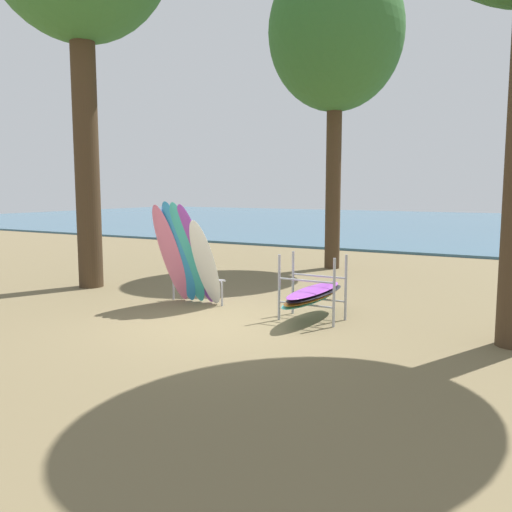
% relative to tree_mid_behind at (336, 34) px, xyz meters
% --- Properties ---
extents(ground_plane, '(80.00, 80.00, 0.00)m').
position_rel_tree_mid_behind_xyz_m(ground_plane, '(0.72, -7.67, -7.00)').
color(ground_plane, brown).
extents(lake_water, '(80.00, 36.00, 0.10)m').
position_rel_tree_mid_behind_xyz_m(lake_water, '(0.72, 22.70, -6.95)').
color(lake_water, '#38607A').
rests_on(lake_water, ground).
extents(tree_mid_behind, '(4.01, 4.01, 9.38)m').
position_rel_tree_mid_behind_xyz_m(tree_mid_behind, '(0.00, 0.00, 0.00)').
color(tree_mid_behind, '#42301E').
rests_on(tree_mid_behind, ground).
extents(leaning_board_pile, '(1.46, 1.06, 2.23)m').
position_rel_tree_mid_behind_xyz_m(leaning_board_pile, '(-0.64, -6.62, -5.94)').
color(leaning_board_pile, pink).
rests_on(leaning_board_pile, ground).
extents(board_storage_rack, '(1.15, 2.12, 1.25)m').
position_rel_tree_mid_behind_xyz_m(board_storage_rack, '(2.18, -6.50, -6.51)').
color(board_storage_rack, '#9EA0A5').
rests_on(board_storage_rack, ground).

